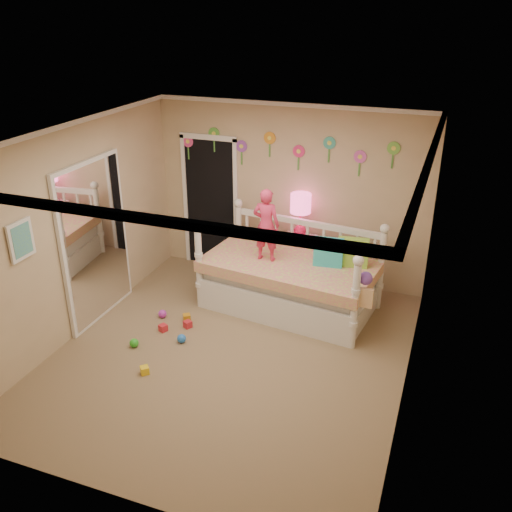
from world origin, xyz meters
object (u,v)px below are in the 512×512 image
at_px(daybed, 290,266).
at_px(table_lamp, 301,209).
at_px(nightstand, 299,260).
at_px(child, 266,225).

relative_size(daybed, table_lamp, 3.56).
xyz_separation_m(nightstand, table_lamp, (0.00, 0.00, 0.80)).
height_order(daybed, nightstand, daybed).
bearing_deg(nightstand, child, -105.38).
xyz_separation_m(daybed, nightstand, (-0.08, 0.72, -0.25)).
distance_m(child, table_lamp, 0.81).
bearing_deg(child, nightstand, -107.99).
height_order(nightstand, table_lamp, table_lamp).
height_order(child, table_lamp, child).
relative_size(daybed, nightstand, 3.07).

